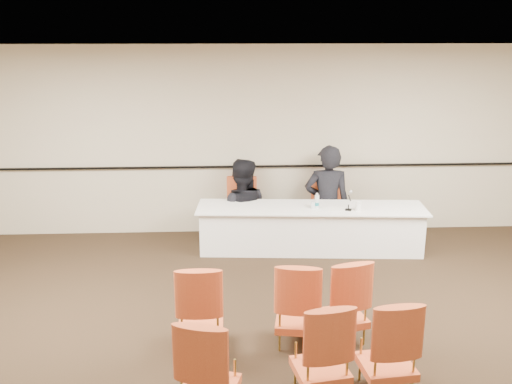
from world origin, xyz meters
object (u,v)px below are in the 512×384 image
panelist_second_chair (241,209)px  panelist_main (327,206)px  coffee_cup (358,206)px  aud_chair_back_mid (321,348)px  panel_table (310,229)px  aud_chair_front_mid (298,302)px  panelist_main_chair (327,209)px  panelist_second (241,216)px  water_bottle (317,201)px  aud_chair_front_right (342,299)px  microphone (349,201)px  aud_chair_front_left (200,305)px  aud_chair_back_right (388,344)px  drinking_glass (313,205)px  aud_chair_back_left (209,365)px

panelist_second_chair → panelist_main: bearing=-0.0°
coffee_cup → aud_chair_back_mid: (-1.06, -3.32, -0.27)m
panel_table → aud_chair_front_mid: bearing=-96.7°
panelist_main → panelist_main_chair: (0.00, 0.00, -0.05)m
panelist_second_chair → coffee_cup: 1.88m
panel_table → coffee_cup: size_ratio=24.66×
panelist_main_chair → panelist_second_chair: size_ratio=1.00×
panelist_second → water_bottle: size_ratio=8.12×
panelist_main_chair → panelist_main: bearing=0.0°
panelist_main_chair → aud_chair_front_right: (-0.36, -3.08, 0.00)m
panelist_main_chair → panelist_second_chair: same height
microphone → aud_chair_front_mid: bearing=-90.9°
panelist_second_chair → aud_chair_front_left: size_ratio=1.00×
water_bottle → panel_table: bearing=144.3°
panelist_main → aud_chair_front_left: 3.66m
aud_chair_back_right → panelist_second: bearing=100.2°
panelist_second → aud_chair_front_mid: bearing=105.0°
aud_chair_back_right → drinking_glass: bearing=86.6°
aud_chair_front_mid → water_bottle: bearing=86.4°
panelist_main_chair → water_bottle: panelist_main_chair is taller
panelist_main_chair → aud_chair_front_left: (-1.85, -3.15, 0.00)m
panelist_main → coffee_cup: size_ratio=14.32×
panelist_main → drinking_glass: size_ratio=19.61×
panelist_main → aud_chair_back_mid: panelist_main is taller
panelist_main_chair → aud_chair_back_left: (-1.73, -4.25, 0.00)m
aud_chair_front_right → aud_chair_back_right: same height
water_bottle → coffee_cup: size_ratio=1.68×
aud_chair_back_left → aud_chair_front_mid: bearing=67.3°
aud_chair_front_right → panelist_second_chair: bearing=92.7°
panelist_second_chair → water_bottle: bearing=-26.4°
panelist_second_chair → drinking_glass: size_ratio=9.50×
drinking_glass → aud_chair_back_mid: 3.49m
panelist_main_chair → coffee_cup: 0.82m
panelist_second_chair → aud_chair_back_mid: bearing=-77.3°
water_bottle → aud_chair_front_left: 3.07m
microphone → aud_chair_front_left: bearing=-107.8°
microphone → aud_chair_front_right: size_ratio=0.29×
aud_chair_front_right → aud_chair_back_left: size_ratio=1.00×
microphone → coffee_cup: size_ratio=2.00×
aud_chair_back_right → panelist_second_chair: bearing=100.2°
panelist_main_chair → coffee_cup: size_ratio=6.94×
panelist_main → aud_chair_back_left: (-1.73, -4.25, -0.05)m
panel_table → aud_chair_front_left: (-1.52, -2.66, 0.14)m
panelist_second → aud_chair_front_left: panelist_second is taller
coffee_cup → aud_chair_back_mid: size_ratio=0.14×
panelist_main → aud_chair_back_left: 4.59m
panelist_second_chair → drinking_glass: panelist_second_chair is taller
microphone → aud_chair_back_left: bearing=-96.6°
microphone → drinking_glass: bearing=-172.1°
panelist_second → aud_chair_back_left: size_ratio=1.96×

